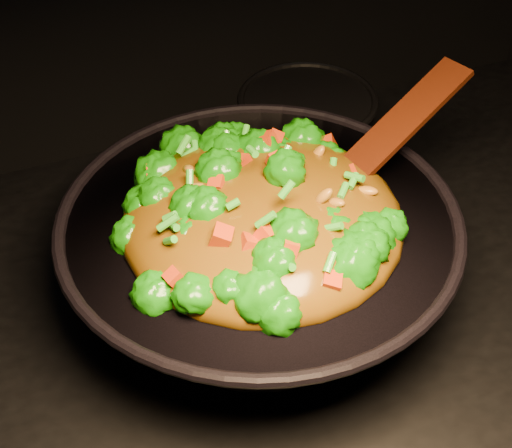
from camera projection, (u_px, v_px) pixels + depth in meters
name	position (u px, v px, depth m)	size (l,w,h in m)	color
wok	(259.00, 259.00, 0.92)	(0.45, 0.45, 0.12)	black
stir_fry	(263.00, 187.00, 0.84)	(0.32, 0.32, 0.11)	#187A08
spatula	(379.00, 145.00, 0.91)	(0.29, 0.04, 0.01)	#360D04
back_pot	(306.00, 128.00, 1.14)	(0.19, 0.19, 0.11)	black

